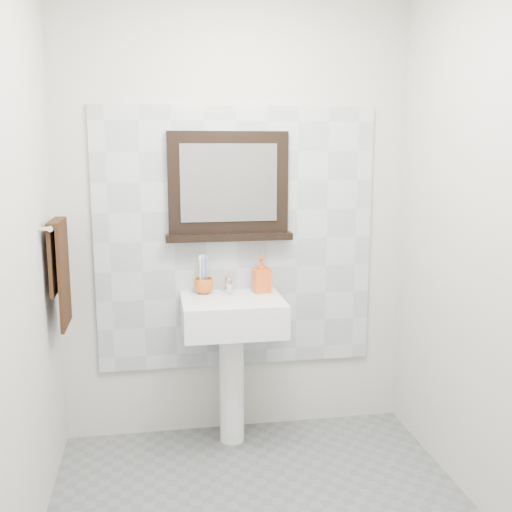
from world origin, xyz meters
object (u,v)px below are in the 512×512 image
(soap_dispenser, at_px, (261,274))
(pedestal_sink, at_px, (232,330))
(framed_mirror, at_px, (228,189))
(hand_towel, at_px, (60,265))
(toothbrush_cup, at_px, (204,286))

(soap_dispenser, bearing_deg, pedestal_sink, -157.70)
(pedestal_sink, distance_m, framed_mirror, 0.79)
(pedestal_sink, distance_m, hand_towel, 0.98)
(soap_dispenser, height_order, hand_towel, hand_towel)
(framed_mirror, relative_size, hand_towel, 1.30)
(toothbrush_cup, bearing_deg, hand_towel, -165.43)
(pedestal_sink, bearing_deg, toothbrush_cup, 137.95)
(framed_mirror, distance_m, hand_towel, 0.99)
(framed_mirror, height_order, hand_towel, framed_mirror)
(soap_dispenser, relative_size, hand_towel, 0.37)
(pedestal_sink, relative_size, soap_dispenser, 4.73)
(pedestal_sink, height_order, soap_dispenser, soap_dispenser)
(soap_dispenser, distance_m, hand_towel, 1.09)
(hand_towel, bearing_deg, framed_mirror, 15.57)
(soap_dispenser, relative_size, framed_mirror, 0.28)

